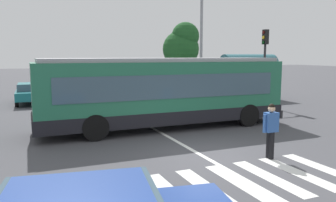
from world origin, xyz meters
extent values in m
plane|color=#47474C|center=(0.00, 0.00, 0.00)|extent=(160.00, 160.00, 0.00)
cylinder|color=black|center=(3.89, 5.72, 0.50)|extent=(1.00, 0.31, 1.00)
cylinder|color=black|center=(3.87, 3.37, 0.50)|extent=(1.00, 0.31, 1.00)
cylinder|color=black|center=(-2.97, 5.78, 0.50)|extent=(1.00, 0.31, 1.00)
cylinder|color=black|center=(-2.99, 3.44, 0.50)|extent=(1.00, 0.31, 1.00)
cube|color=#236B4C|center=(0.23, 4.58, 1.62)|extent=(10.75, 2.65, 2.55)
cube|color=black|center=(0.23, 4.58, 0.62)|extent=(10.85, 2.67, 0.55)
cube|color=#3D5666|center=(0.23, 4.58, 1.93)|extent=(9.46, 2.69, 0.96)
cube|color=#3D5666|center=(5.59, 4.53, 1.83)|extent=(0.06, 2.24, 1.63)
cube|color=black|center=(5.59, 4.53, 2.72)|extent=(0.08, 1.94, 0.28)
cube|color=#99999E|center=(0.23, 4.58, 2.98)|extent=(10.31, 2.44, 0.16)
cube|color=#28282B|center=(5.70, 4.53, 0.43)|extent=(0.14, 2.55, 0.36)
cylinder|color=black|center=(1.54, -0.84, 0.42)|extent=(0.16, 0.16, 0.85)
cylinder|color=black|center=(1.53, -0.97, 0.42)|extent=(0.16, 0.16, 0.85)
cube|color=#2D569E|center=(1.53, -0.91, 1.15)|extent=(0.41, 0.27, 0.60)
cylinder|color=#2D569E|center=(1.29, -0.90, 1.12)|extent=(0.10, 0.10, 0.55)
cylinder|color=#2D569E|center=(1.77, -0.92, 1.12)|extent=(0.10, 0.10, 0.55)
sphere|color=tan|center=(1.53, -0.91, 1.56)|extent=(0.22, 0.22, 0.22)
sphere|color=black|center=(1.53, -0.91, 1.63)|extent=(0.19, 0.19, 0.19)
cube|color=#234293|center=(-4.77, -4.47, 1.30)|extent=(2.21, 1.84, 0.09)
cylinder|color=black|center=(-5.76, 16.56, 0.32)|extent=(0.22, 0.64, 0.64)
cylinder|color=black|center=(-4.09, 16.52, 0.32)|extent=(0.22, 0.64, 0.64)
cylinder|color=black|center=(-5.83, 13.77, 0.32)|extent=(0.22, 0.64, 0.64)
cylinder|color=black|center=(-4.15, 13.73, 0.32)|extent=(0.22, 0.64, 0.64)
cube|color=#196B70|center=(-4.96, 15.14, 0.64)|extent=(1.93, 4.54, 0.52)
cube|color=#3D5666|center=(-4.96, 15.05, 1.12)|extent=(1.65, 2.20, 0.44)
cube|color=#196B70|center=(-4.96, 15.05, 1.30)|extent=(1.58, 2.02, 0.09)
cylinder|color=black|center=(-3.29, 16.38, 0.32)|extent=(0.21, 0.64, 0.64)
cylinder|color=black|center=(-1.62, 16.35, 0.32)|extent=(0.21, 0.64, 0.64)
cylinder|color=black|center=(-3.34, 13.59, 0.32)|extent=(0.21, 0.64, 0.64)
cylinder|color=black|center=(-1.66, 13.56, 0.32)|extent=(0.21, 0.64, 0.64)
cube|color=#38383D|center=(-2.48, 14.97, 0.64)|extent=(1.89, 4.53, 0.52)
cube|color=#3D5666|center=(-2.48, 14.88, 1.12)|extent=(1.63, 2.18, 0.44)
cube|color=#38383D|center=(-2.48, 14.88, 1.30)|extent=(1.56, 2.00, 0.09)
cylinder|color=black|center=(-0.38, 16.54, 0.32)|extent=(0.24, 0.65, 0.64)
cylinder|color=black|center=(1.29, 16.44, 0.32)|extent=(0.24, 0.65, 0.64)
cylinder|color=black|center=(-0.55, 13.76, 0.32)|extent=(0.24, 0.65, 0.64)
cylinder|color=black|center=(1.12, 13.66, 0.32)|extent=(0.24, 0.65, 0.64)
cube|color=black|center=(0.37, 15.10, 0.64)|extent=(2.09, 4.60, 0.52)
cube|color=#3D5666|center=(0.36, 15.01, 1.12)|extent=(1.73, 2.25, 0.44)
cube|color=black|center=(0.36, 15.01, 1.30)|extent=(1.64, 2.07, 0.09)
cylinder|color=black|center=(2.16, 16.38, 0.32)|extent=(0.21, 0.64, 0.64)
cylinder|color=black|center=(3.84, 16.34, 0.32)|extent=(0.21, 0.64, 0.64)
cylinder|color=black|center=(2.10, 13.59, 0.32)|extent=(0.21, 0.64, 0.64)
cylinder|color=black|center=(3.77, 13.55, 0.32)|extent=(0.21, 0.64, 0.64)
cube|color=#234293|center=(2.97, 14.97, 0.64)|extent=(1.92, 4.54, 0.52)
cube|color=#3D5666|center=(2.97, 14.88, 1.12)|extent=(1.65, 2.20, 0.44)
cube|color=#234293|center=(2.97, 14.88, 1.30)|extent=(1.57, 2.01, 0.09)
cylinder|color=black|center=(4.88, 16.93, 0.32)|extent=(0.22, 0.65, 0.64)
cylinder|color=black|center=(6.56, 16.87, 0.32)|extent=(0.22, 0.65, 0.64)
cylinder|color=black|center=(4.78, 14.14, 0.32)|extent=(0.22, 0.65, 0.64)
cylinder|color=black|center=(6.46, 14.08, 0.32)|extent=(0.22, 0.65, 0.64)
cube|color=#C6B793|center=(5.67, 15.51, 0.64)|extent=(1.98, 4.56, 0.52)
cube|color=#3D5666|center=(5.67, 15.42, 1.12)|extent=(1.68, 2.22, 0.44)
cube|color=#C6B793|center=(5.67, 15.42, 1.30)|extent=(1.60, 2.03, 0.09)
cylinder|color=#28282B|center=(8.44, 8.02, 1.92)|extent=(0.14, 0.14, 3.84)
cube|color=black|center=(8.44, 8.02, 4.29)|extent=(0.28, 0.32, 0.90)
cylinder|color=#410907|center=(8.27, 8.02, 4.56)|extent=(0.04, 0.20, 0.20)
cylinder|color=yellow|center=(8.27, 8.02, 4.26)|extent=(0.04, 0.20, 0.20)
cylinder|color=#093B10|center=(8.27, 8.02, 3.96)|extent=(0.04, 0.20, 0.20)
cylinder|color=#28282B|center=(7.56, 11.19, 1.15)|extent=(0.12, 0.12, 2.30)
cylinder|color=#28282B|center=(11.65, 11.19, 1.15)|extent=(0.12, 0.12, 2.30)
cube|color=slate|center=(9.61, 11.89, 1.26)|extent=(3.93, 0.04, 1.93)
cylinder|color=#2D6670|center=(9.61, 11.19, 2.48)|extent=(4.17, 1.54, 1.54)
cube|color=#4C3823|center=(9.61, 11.19, 0.45)|extent=(3.27, 0.36, 0.08)
cylinder|color=#939399|center=(6.41, 12.49, 4.46)|extent=(0.20, 0.20, 8.92)
cylinder|color=brown|center=(7.62, 18.43, 1.30)|extent=(0.36, 0.36, 2.60)
sphere|color=#1E5123|center=(7.62, 18.43, 3.73)|extent=(3.23, 3.23, 3.23)
sphere|color=#1E5123|center=(7.91, 18.13, 4.86)|extent=(2.42, 2.42, 2.42)
cube|color=silver|center=(-3.30, -2.24, 0.00)|extent=(0.45, 2.81, 0.01)
cube|color=silver|center=(-2.36, -2.24, 0.00)|extent=(0.45, 2.81, 0.01)
cube|color=silver|center=(-1.43, -2.24, 0.00)|extent=(0.45, 2.81, 0.01)
cube|color=silver|center=(-0.49, -2.24, 0.00)|extent=(0.45, 2.81, 0.01)
cube|color=silver|center=(0.44, -2.24, 0.00)|extent=(0.45, 2.81, 0.01)
cube|color=silver|center=(1.38, -2.24, 0.00)|extent=(0.45, 2.81, 0.01)
cube|color=silver|center=(2.31, -2.24, 0.00)|extent=(0.45, 2.81, 0.01)
cube|color=silver|center=(-0.25, 2.00, 0.00)|extent=(0.16, 24.00, 0.01)
camera|label=1|loc=(-5.37, -9.02, 3.18)|focal=36.21mm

